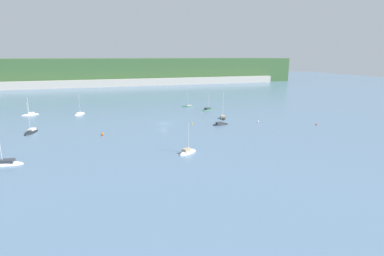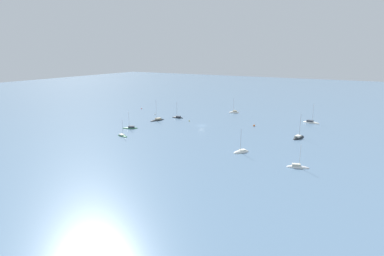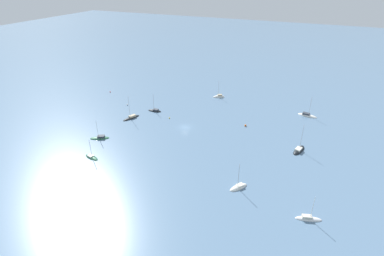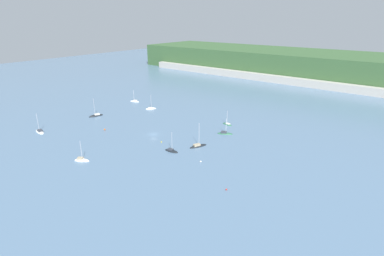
% 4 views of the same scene
% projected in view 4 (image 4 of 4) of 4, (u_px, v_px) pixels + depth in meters
% --- Properties ---
extents(ground_plane, '(600.00, 600.00, 0.00)m').
position_uv_depth(ground_plane, '(153.00, 134.00, 139.81)').
color(ground_plane, slate).
extents(hillside_ridge, '(320.73, 76.64, 22.10)m').
position_uv_depth(hillside_ridge, '(300.00, 64.00, 274.54)').
color(hillside_ridge, '#385B33').
rests_on(hillside_ridge, ground_plane).
extents(shore_town_strip, '(272.62, 6.00, 5.82)m').
position_uv_depth(shore_town_strip, '(280.00, 80.00, 246.64)').
color(shore_town_strip, '#B7B2A8').
rests_on(shore_town_strip, ground_plane).
extents(sailboat_0, '(5.07, 8.44, 11.18)m').
position_uv_depth(sailboat_0, '(198.00, 146.00, 126.59)').
color(sailboat_0, black).
rests_on(sailboat_0, ground_plane).
extents(sailboat_1, '(6.09, 4.73, 9.23)m').
position_uv_depth(sailboat_1, '(82.00, 161.00, 114.00)').
color(sailboat_1, white).
rests_on(sailboat_1, ground_plane).
extents(sailboat_2, '(5.29, 6.27, 9.46)m').
position_uv_depth(sailboat_2, '(151.00, 109.00, 178.26)').
color(sailboat_2, white).
rests_on(sailboat_2, ground_plane).
extents(sailboat_3, '(8.43, 3.87, 10.10)m').
position_uv_depth(sailboat_3, '(40.00, 132.00, 142.52)').
color(sailboat_3, white).
rests_on(sailboat_3, ground_plane).
extents(sailboat_4, '(6.99, 3.68, 8.14)m').
position_uv_depth(sailboat_4, '(135.00, 101.00, 193.50)').
color(sailboat_4, silver).
rests_on(sailboat_4, ground_plane).
extents(sailboat_5, '(7.53, 5.71, 8.10)m').
position_uv_depth(sailboat_5, '(225.00, 134.00, 140.34)').
color(sailboat_5, '#2D6647').
rests_on(sailboat_5, ground_plane).
extents(sailboat_6, '(6.33, 3.33, 7.81)m').
position_uv_depth(sailboat_6, '(227.00, 124.00, 152.45)').
color(sailboat_6, '#2D6647').
rests_on(sailboat_6, ground_plane).
extents(sailboat_7, '(6.48, 2.86, 9.07)m').
position_uv_depth(sailboat_7, '(171.00, 151.00, 122.12)').
color(sailboat_7, black).
rests_on(sailboat_7, ground_plane).
extents(sailboat_8, '(4.57, 8.26, 11.11)m').
position_uv_depth(sailboat_8, '(96.00, 116.00, 165.41)').
color(sailboat_8, black).
rests_on(sailboat_8, ground_plane).
extents(mooring_buoy_0, '(0.82, 0.82, 0.82)m').
position_uv_depth(mooring_buoy_0, '(105.00, 129.00, 144.60)').
color(mooring_buoy_0, orange).
rests_on(mooring_buoy_0, ground_plane).
extents(mooring_buoy_1, '(0.50, 0.50, 0.50)m').
position_uv_depth(mooring_buoy_1, '(161.00, 142.00, 130.62)').
color(mooring_buoy_1, yellow).
rests_on(mooring_buoy_1, ground_plane).
extents(mooring_buoy_2, '(0.66, 0.66, 0.66)m').
position_uv_depth(mooring_buoy_2, '(201.00, 162.00, 112.79)').
color(mooring_buoy_2, white).
rests_on(mooring_buoy_2, ground_plane).
extents(mooring_buoy_3, '(0.53, 0.53, 0.53)m').
position_uv_depth(mooring_buoy_3, '(226.00, 189.00, 94.69)').
color(mooring_buoy_3, red).
rests_on(mooring_buoy_3, ground_plane).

